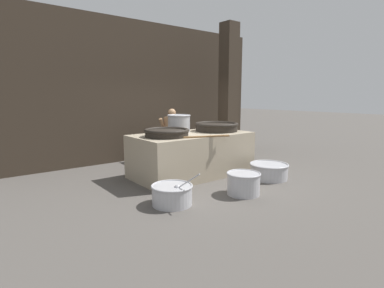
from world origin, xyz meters
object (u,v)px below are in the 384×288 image
prep_bowl_meat (243,183)px  prep_bowl_extra (269,170)px  cook (172,135)px  prep_bowl_vegetables (172,194)px  giant_wok_near (167,132)px  stock_pot (179,123)px  giant_wok_far (216,126)px

prep_bowl_meat → prep_bowl_extra: size_ratio=0.74×
cook → prep_bowl_vegetables: bearing=42.6°
giant_wok_near → cook: bearing=51.7°
prep_bowl_extra → giant_wok_near: bearing=146.3°
stock_pot → cook: (0.27, 0.71, -0.39)m
stock_pot → prep_bowl_extra: 2.45m
stock_pot → cook: cook is taller
giant_wok_near → prep_bowl_extra: giant_wok_near is taller
prep_bowl_meat → stock_pot: bearing=88.7°
giant_wok_near → cook: size_ratio=0.64×
prep_bowl_meat → prep_bowl_extra: (1.31, 0.40, -0.04)m
giant_wok_near → stock_pot: (0.70, 0.51, 0.13)m
prep_bowl_meat → prep_bowl_extra: bearing=17.1°
prep_bowl_vegetables → prep_bowl_extra: (2.73, 0.01, -0.00)m
giant_wok_far → cook: 1.32m
cook → prep_bowl_vegetables: size_ratio=1.65×
cook → prep_bowl_extra: size_ratio=1.75×
giant_wok_near → prep_bowl_extra: (1.96, -1.31, -0.91)m
prep_bowl_extra → cook: bearing=111.5°
giant_wok_near → prep_bowl_vegetables: giant_wok_near is taller
prep_bowl_vegetables → prep_bowl_meat: prep_bowl_vegetables is taller
giant_wok_far → prep_bowl_extra: 1.73m
giant_wok_far → cook: (-0.62, 1.13, -0.29)m
prep_bowl_vegetables → giant_wok_near: bearing=59.8°
giant_wok_near → giant_wok_far: giant_wok_far is taller
cook → stock_pot: bearing=56.4°
prep_bowl_vegetables → prep_bowl_meat: 1.47m
prep_bowl_vegetables → prep_bowl_extra: 2.73m
prep_bowl_vegetables → prep_bowl_meat: bearing=-15.5°
giant_wok_near → giant_wok_far: bearing=3.5°
giant_wok_far → prep_bowl_vegetables: giant_wok_far is taller
stock_pot → prep_bowl_meat: stock_pot is taller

